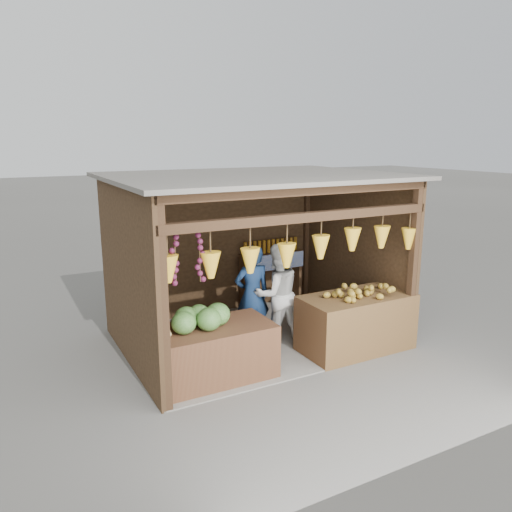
{
  "coord_description": "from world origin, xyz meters",
  "views": [
    {
      "loc": [
        -3.55,
        -6.71,
        3.18
      ],
      "look_at": [
        -0.02,
        -0.1,
        1.41
      ],
      "focal_mm": 35.0,
      "sensor_mm": 36.0,
      "label": 1
    }
  ],
  "objects": [
    {
      "name": "stool",
      "position": [
        -1.82,
        0.04,
        0.14
      ],
      "size": [
        0.29,
        0.29,
        0.27
      ],
      "primitive_type": "cube",
      "color": "black",
      "rests_on": "ground"
    },
    {
      "name": "woman_standing",
      "position": [
        0.27,
        -0.26,
        0.8
      ],
      "size": [
        0.82,
        0.65,
        1.61
      ],
      "primitive_type": "imported",
      "rotation": [
        0.0,
        0.0,
        3.08
      ],
      "color": "silver",
      "rests_on": "ground"
    },
    {
      "name": "mango_pile",
      "position": [
        1.26,
        -1.13,
        0.98
      ],
      "size": [
        1.4,
        0.64,
        0.22
      ],
      "primitive_type": null,
      "color": "#BA5018",
      "rests_on": "counter_right"
    },
    {
      "name": "melon_pile",
      "position": [
        -1.27,
        -0.93,
        0.91
      ],
      "size": [
        1.0,
        0.5,
        0.32
      ],
      "primitive_type": null,
      "color": "#164913",
      "rests_on": "counter_left"
    },
    {
      "name": "back_shelf",
      "position": [
        1.05,
        1.28,
        0.87
      ],
      "size": [
        1.25,
        0.32,
        1.32
      ],
      "color": "#382314",
      "rests_on": "ground"
    },
    {
      "name": "stall_structure",
      "position": [
        -0.03,
        -0.04,
        1.67
      ],
      "size": [
        4.3,
        3.3,
        2.66
      ],
      "color": "slate",
      "rests_on": "ground"
    },
    {
      "name": "counter_left",
      "position": [
        -1.16,
        -0.95,
        0.37
      ],
      "size": [
        1.68,
        0.85,
        0.75
      ],
      "primitive_type": "cube",
      "color": "#452717",
      "rests_on": "ground"
    },
    {
      "name": "tanfruit_pile",
      "position": [
        -1.83,
        -1.01,
        0.81
      ],
      "size": [
        0.34,
        0.4,
        0.13
      ],
      "primitive_type": null,
      "color": "tan",
      "rests_on": "counter_left"
    },
    {
      "name": "man_standing",
      "position": [
        -0.09,
        -0.11,
        0.8
      ],
      "size": [
        0.61,
        0.43,
        1.59
      ],
      "primitive_type": "imported",
      "rotation": [
        0.0,
        0.0,
        3.06
      ],
      "color": "#13284A",
      "rests_on": "ground"
    },
    {
      "name": "ground",
      "position": [
        0.0,
        0.0,
        0.0
      ],
      "size": [
        80.0,
        80.0,
        0.0
      ],
      "primitive_type": "plane",
      "color": "#514F49",
      "rests_on": "ground"
    },
    {
      "name": "counter_right",
      "position": [
        1.19,
        -1.09,
        0.43
      ],
      "size": [
        1.73,
        0.85,
        0.87
      ],
      "primitive_type": "cube",
      "color": "#4F301A",
      "rests_on": "ground"
    },
    {
      "name": "vendor_seated",
      "position": [
        -1.82,
        0.04,
        0.79
      ],
      "size": [
        0.6,
        0.56,
        1.03
      ],
      "primitive_type": "imported",
      "rotation": [
        0.0,
        0.0,
        2.55
      ],
      "color": "#502820",
      "rests_on": "stool"
    }
  ]
}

